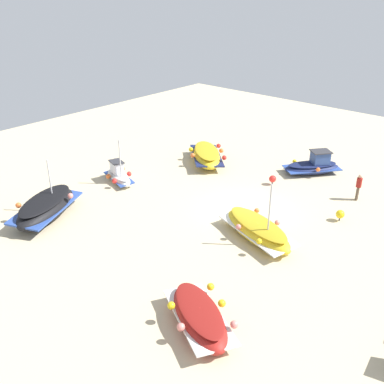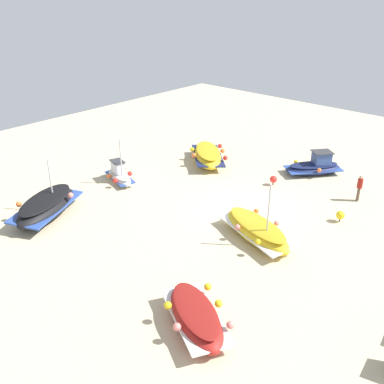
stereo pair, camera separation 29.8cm
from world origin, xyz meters
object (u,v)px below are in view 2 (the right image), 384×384
at_px(fishing_boat_5, 196,316).
at_px(mooring_buoy_1, 340,215).
at_px(person_walking, 360,186).
at_px(mooring_buoy_0, 273,179).
at_px(fishing_boat_0, 208,155).
at_px(fishing_boat_2, 257,230).
at_px(fishing_boat_1, 314,167).
at_px(fishing_boat_3, 46,206).
at_px(fishing_boat_4, 119,175).

bearing_deg(fishing_boat_5, mooring_buoy_1, 115.65).
xyz_separation_m(person_walking, mooring_buoy_0, (1.46, -5.01, -0.55)).
bearing_deg(fishing_boat_0, mooring_buoy_1, 33.61).
distance_m(fishing_boat_2, mooring_buoy_1, 5.16).
distance_m(fishing_boat_1, fishing_boat_2, 9.97).
distance_m(fishing_boat_0, fishing_boat_1, 7.50).
distance_m(fishing_boat_5, mooring_buoy_0, 13.98).
xyz_separation_m(fishing_boat_0, fishing_boat_1, (-3.36, 6.70, -0.07)).
bearing_deg(fishing_boat_5, fishing_boat_3, -156.78).
bearing_deg(person_walking, fishing_boat_4, 25.44).
xyz_separation_m(fishing_boat_0, fishing_boat_3, (12.26, -1.39, 0.08)).
height_order(fishing_boat_1, fishing_boat_5, fishing_boat_1).
bearing_deg(mooring_buoy_0, fishing_boat_1, 163.63).
relative_size(fishing_boat_1, person_walking, 2.44).
bearing_deg(fishing_boat_2, fishing_boat_1, -60.11).
height_order(fishing_boat_0, fishing_boat_2, fishing_boat_2).
bearing_deg(fishing_boat_0, fishing_boat_1, 69.66).
distance_m(fishing_boat_4, person_walking, 15.01).
bearing_deg(fishing_boat_0, fishing_boat_4, -65.72).
xyz_separation_m(fishing_boat_0, mooring_buoy_1, (1.82, 11.03, -0.16)).
relative_size(fishing_boat_1, mooring_buoy_1, 6.23).
bearing_deg(fishing_boat_3, fishing_boat_2, 93.98).
relative_size(fishing_boat_2, fishing_boat_3, 0.97).
xyz_separation_m(fishing_boat_3, mooring_buoy_1, (-10.44, 12.41, -0.24)).
bearing_deg(fishing_boat_4, fishing_boat_3, 114.52).
distance_m(fishing_boat_1, fishing_boat_4, 13.22).
xyz_separation_m(fishing_boat_2, fishing_boat_4, (0.02, -10.85, -0.07)).
distance_m(fishing_boat_1, person_walking, 4.49).
relative_size(fishing_boat_1, fishing_boat_3, 0.77).
distance_m(fishing_boat_0, mooring_buoy_0, 5.67).
relative_size(fishing_boat_1, mooring_buoy_0, 6.29).
bearing_deg(fishing_boat_4, person_walking, -132.09).
bearing_deg(mooring_buoy_0, person_walking, 106.29).
xyz_separation_m(fishing_boat_2, person_walking, (-7.73, 2.00, 0.43)).
xyz_separation_m(fishing_boat_5, mooring_buoy_0, (-13.08, -4.93, -0.10)).
height_order(fishing_boat_2, fishing_boat_4, fishing_boat_2).
distance_m(fishing_boat_5, mooring_buoy_1, 11.41).
bearing_deg(fishing_boat_3, fishing_boat_0, 147.35).
height_order(fishing_boat_0, fishing_boat_5, fishing_boat_0).
distance_m(fishing_boat_2, fishing_boat_3, 11.64).
height_order(fishing_boat_0, fishing_boat_1, fishing_boat_1).
bearing_deg(fishing_boat_2, mooring_buoy_1, -98.66).
bearing_deg(fishing_boat_5, person_walking, 117.50).
relative_size(fishing_boat_3, mooring_buoy_1, 8.09).
relative_size(fishing_boat_0, person_walking, 2.84).
bearing_deg(mooring_buoy_1, fishing_boat_3, -49.94).
xyz_separation_m(fishing_boat_0, fishing_boat_4, (6.43, -2.18, -0.11)).
xyz_separation_m(fishing_boat_1, person_walking, (2.04, 3.98, 0.45)).
bearing_deg(fishing_boat_2, fishing_boat_5, 124.22).
height_order(fishing_boat_2, mooring_buoy_0, fishing_boat_2).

